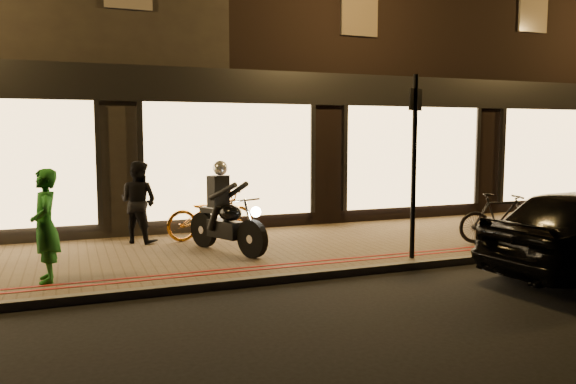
# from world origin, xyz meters

# --- Properties ---
(ground) EXTENTS (90.00, 90.00, 0.00)m
(ground) POSITION_xyz_m (0.00, 0.00, 0.00)
(ground) COLOR black
(ground) RESTS_ON ground
(sidewalk) EXTENTS (50.00, 4.00, 0.12)m
(sidewalk) POSITION_xyz_m (0.00, 2.00, 0.06)
(sidewalk) COLOR brown
(sidewalk) RESTS_ON ground
(kerb_stone) EXTENTS (50.00, 0.14, 0.12)m
(kerb_stone) POSITION_xyz_m (0.00, 0.05, 0.06)
(kerb_stone) COLOR #59544C
(kerb_stone) RESTS_ON ground
(red_kerb_lines) EXTENTS (50.00, 0.26, 0.01)m
(red_kerb_lines) POSITION_xyz_m (0.00, 0.55, 0.12)
(red_kerb_lines) COLOR maroon
(red_kerb_lines) RESTS_ON sidewalk
(building_row) EXTENTS (48.00, 10.11, 8.50)m
(building_row) POSITION_xyz_m (-0.00, 8.99, 4.25)
(building_row) COLOR black
(building_row) RESTS_ON ground
(motorcycle) EXTENTS (0.95, 1.81, 1.59)m
(motorcycle) POSITION_xyz_m (-0.68, 1.90, 0.73)
(motorcycle) COLOR black
(motorcycle) RESTS_ON sidewalk
(sign_post) EXTENTS (0.33, 0.17, 3.00)m
(sign_post) POSITION_xyz_m (2.08, 0.32, 1.80)
(sign_post) COLOR black
(sign_post) RESTS_ON sidewalk
(bicycle_gold) EXTENTS (1.87, 0.90, 0.94)m
(bicycle_gold) POSITION_xyz_m (-0.63, 3.19, 0.59)
(bicycle_gold) COLOR orange
(bicycle_gold) RESTS_ON sidewalk
(bicycle_dark) EXTENTS (1.63, 0.88, 0.95)m
(bicycle_dark) POSITION_xyz_m (4.32, 0.78, 0.59)
(bicycle_dark) COLOR black
(bicycle_dark) RESTS_ON sidewalk
(person_green) EXTENTS (0.42, 0.60, 1.58)m
(person_green) POSITION_xyz_m (-3.52, 0.89, 0.91)
(person_green) COLOR #1B651F
(person_green) RESTS_ON sidewalk
(person_dark) EXTENTS (0.95, 0.93, 1.54)m
(person_dark) POSITION_xyz_m (-1.99, 3.31, 0.89)
(person_dark) COLOR black
(person_dark) RESTS_ON sidewalk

